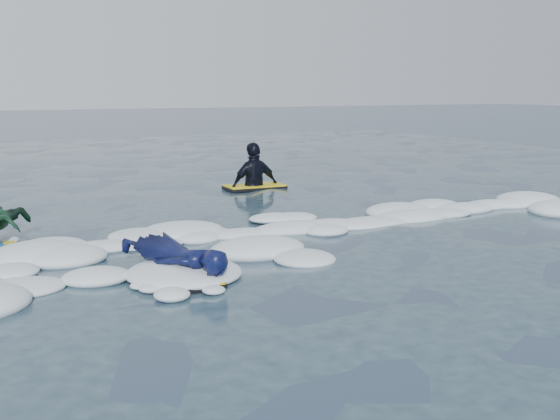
{
  "coord_description": "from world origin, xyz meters",
  "views": [
    {
      "loc": [
        -3.76,
        -7.25,
        2.02
      ],
      "look_at": [
        0.58,
        1.6,
        0.29
      ],
      "focal_mm": 45.0,
      "sensor_mm": 36.0,
      "label": 1
    }
  ],
  "objects": [
    {
      "name": "ground",
      "position": [
        0.0,
        0.0,
        0.0
      ],
      "size": [
        120.0,
        120.0,
        0.0
      ],
      "primitive_type": "plane",
      "color": "#1C2E44",
      "rests_on": "ground"
    },
    {
      "name": "prone_woman_unit",
      "position": [
        -1.5,
        -0.14,
        0.21
      ],
      "size": [
        1.05,
        1.68,
        0.41
      ],
      "rotation": [
        0.0,
        0.0,
        1.56
      ],
      "color": "black",
      "rests_on": "ground"
    },
    {
      "name": "foam_band",
      "position": [
        0.0,
        1.03,
        0.0
      ],
      "size": [
        12.0,
        3.1,
        0.3
      ],
      "primitive_type": null,
      "color": "white",
      "rests_on": "ground"
    },
    {
      "name": "waiting_rider_unit",
      "position": [
        1.91,
        5.48,
        0.05
      ],
      "size": [
        1.22,
        0.69,
        1.8
      ],
      "rotation": [
        0.0,
        0.0,
        -0.03
      ],
      "color": "black",
      "rests_on": "ground"
    }
  ]
}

